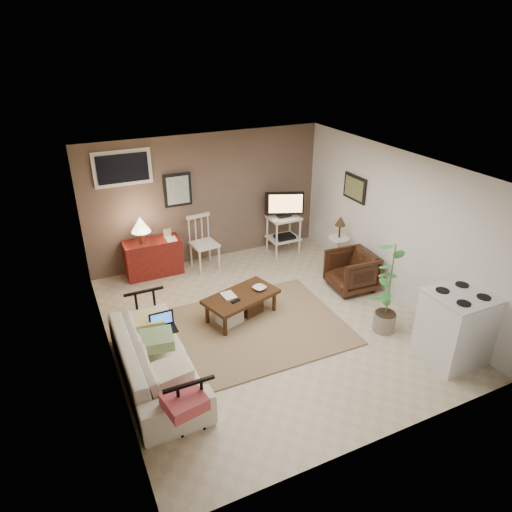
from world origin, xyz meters
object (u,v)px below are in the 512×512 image
coffee_table (241,304)px  red_console (152,254)px  armchair (352,269)px  potted_plant (390,286)px  spindle_chair (204,244)px  side_table (339,237)px  stove (455,327)px  tv_stand (284,221)px  sofa (155,352)px

coffee_table → red_console: red_console is taller
armchair → potted_plant: (-0.28, -1.22, 0.39)m
spindle_chair → potted_plant: 3.50m
side_table → stove: side_table is taller
red_console → spindle_chair: (0.93, -0.13, 0.07)m
tv_stand → potted_plant: potted_plant is taller
sofa → side_table: side_table is taller
potted_plant → side_table: bearing=75.7°
coffee_table → stove: bearing=-43.7°
potted_plant → stove: 1.00m
tv_stand → side_table: tv_stand is taller
tv_stand → armchair: size_ratio=1.71×
coffee_table → sofa: (-1.51, -0.81, 0.18)m
sofa → potted_plant: (3.28, -0.39, 0.34)m
sofa → stove: stove is taller
sofa → tv_stand: tv_stand is taller
red_console → side_table: red_console is taller
tv_stand → coffee_table: bearing=-133.4°
potted_plant → red_console: bearing=129.9°
coffee_table → potted_plant: potted_plant is taller
coffee_table → stove: stove is taller
armchair → sofa: bearing=-73.1°
spindle_chair → tv_stand: tv_stand is taller
sofa → potted_plant: 3.32m
coffee_table → red_console: bearing=113.8°
side_table → armchair: bearing=-106.6°
potted_plant → stove: bearing=-66.0°
potted_plant → armchair: bearing=77.2°
sofa → coffee_table: bearing=-61.8°
tv_stand → stove: (0.47, -3.87, -0.16)m
spindle_chair → side_table: bearing=-26.4°
sofa → tv_stand: 4.14m
red_console → armchair: bearing=-33.6°
tv_stand → potted_plant: 3.00m
spindle_chair → stove: bearing=-61.8°
side_table → stove: size_ratio=1.03×
red_console → armchair: 3.52m
red_console → side_table: 3.38m
red_console → side_table: bearing=-21.2°
coffee_table → red_console: 2.16m
armchair → tv_stand: bearing=-165.0°
side_table → armchair: 0.80m
red_console → potted_plant: potted_plant is taller
sofa → spindle_chair: 3.08m
spindle_chair → armchair: 2.70m
armchair → stove: size_ratio=0.72×
sofa → armchair: sofa is taller
armchair → potted_plant: 1.31m
sofa → red_console: (0.63, 2.78, -0.02)m
coffee_table → armchair: armchair is taller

